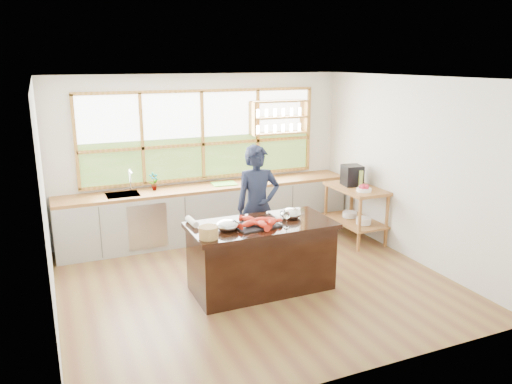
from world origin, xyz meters
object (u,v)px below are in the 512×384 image
island (261,256)px  cook (258,207)px  wicker_basket (208,232)px  espresso_machine (352,175)px

island → cook: 0.91m
cook → wicker_basket: (-1.06, -1.02, 0.09)m
cook → espresso_machine: size_ratio=5.28×
wicker_basket → espresso_machine: bearing=26.8°
island → espresso_machine: (2.19, 1.24, 0.61)m
cook → wicker_basket: size_ratio=7.77×
espresso_machine → island: bearing=-141.1°
espresso_machine → cook: bearing=-156.4°
island → cook: cook is taller
cook → wicker_basket: cook is taller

